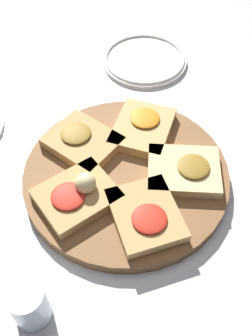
% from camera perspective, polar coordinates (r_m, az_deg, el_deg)
% --- Properties ---
extents(ground_plane, '(3.00, 3.00, 0.00)m').
position_cam_1_polar(ground_plane, '(0.84, 0.00, -1.57)').
color(ground_plane, silver).
extents(serving_board, '(0.43, 0.43, 0.03)m').
position_cam_1_polar(serving_board, '(0.83, 0.00, -1.05)').
color(serving_board, brown).
rests_on(serving_board, ground_plane).
extents(focaccia_slice_0, '(0.18, 0.19, 0.03)m').
position_cam_1_polar(focaccia_slice_0, '(0.81, 8.48, -0.33)').
color(focaccia_slice_0, '#E5C689').
rests_on(focaccia_slice_0, serving_board).
extents(focaccia_slice_1, '(0.18, 0.17, 0.03)m').
position_cam_1_polar(focaccia_slice_1, '(0.89, 2.44, 5.87)').
color(focaccia_slice_1, tan).
rests_on(focaccia_slice_1, serving_board).
extents(focaccia_slice_2, '(0.13, 0.15, 0.03)m').
position_cam_1_polar(focaccia_slice_2, '(0.86, -6.37, 3.88)').
color(focaccia_slice_2, tan).
rests_on(focaccia_slice_2, serving_board).
extents(focaccia_slice_3, '(0.17, 0.15, 0.06)m').
position_cam_1_polar(focaccia_slice_3, '(0.77, -7.05, -3.81)').
color(focaccia_slice_3, tan).
rests_on(focaccia_slice_3, serving_board).
extents(focaccia_slice_4, '(0.18, 0.19, 0.03)m').
position_cam_1_polar(focaccia_slice_4, '(0.75, 2.91, -6.86)').
color(focaccia_slice_4, tan).
rests_on(focaccia_slice_4, serving_board).
extents(plate_right, '(0.23, 0.23, 0.02)m').
position_cam_1_polar(plate_right, '(1.13, 2.71, 15.44)').
color(plate_right, white).
rests_on(plate_right, ground_plane).
extents(water_glass, '(0.06, 0.06, 0.09)m').
position_cam_1_polar(water_glass, '(0.68, -13.86, -18.73)').
color(water_glass, silver).
rests_on(water_glass, ground_plane).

